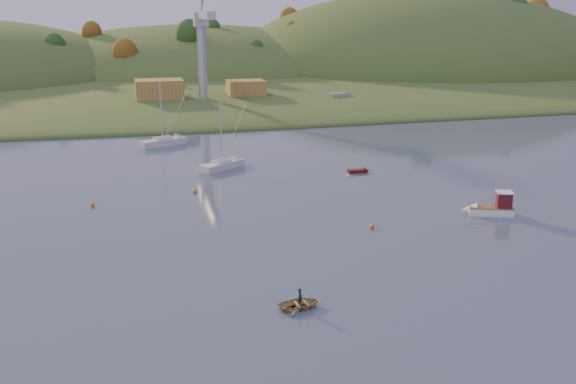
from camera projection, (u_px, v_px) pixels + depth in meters
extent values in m
cube|color=#385120|center=(164.00, 70.00, 254.20)|extent=(620.00, 220.00, 1.50)
ellipsoid|color=#385120|center=(179.00, 89.00, 193.65)|extent=(640.00, 150.00, 7.00)
ellipsoid|color=#385120|center=(195.00, 74.00, 237.96)|extent=(140.00, 120.00, 36.00)
ellipsoid|color=#385120|center=(423.00, 72.00, 244.32)|extent=(150.00, 130.00, 60.00)
cube|color=slate|center=(215.00, 104.00, 154.46)|extent=(42.00, 16.00, 2.40)
cube|color=olive|center=(159.00, 90.00, 151.30)|extent=(11.00, 8.00, 4.80)
cube|color=olive|center=(246.00, 88.00, 157.36)|extent=(9.00, 7.00, 4.00)
cylinder|color=#B7B7BC|center=(202.00, 62.00, 149.09)|extent=(2.20, 2.20, 18.00)
cube|color=#B7B7BC|center=(201.00, 19.00, 146.48)|extent=(3.20, 3.20, 3.20)
cube|color=#B7B7BC|center=(206.00, 15.00, 137.83)|extent=(1.80, 18.00, 1.60)
cube|color=#B7B7BC|center=(198.00, 15.00, 150.87)|extent=(1.80, 10.00, 1.60)
cube|color=white|center=(490.00, 211.00, 74.60)|extent=(5.36, 3.51, 0.91)
cone|color=white|center=(468.00, 210.00, 74.89)|extent=(2.30, 2.33, 1.82)
cube|color=brown|center=(491.00, 207.00, 74.47)|extent=(5.38, 3.56, 0.12)
cube|color=#511319|center=(504.00, 200.00, 74.07)|extent=(2.05, 1.99, 1.82)
cube|color=white|center=(505.00, 192.00, 73.81)|extent=(2.31, 2.26, 0.15)
cylinder|color=silver|center=(492.00, 197.00, 74.15)|extent=(0.10, 0.10, 2.42)
cube|color=silver|center=(222.00, 165.00, 96.14)|extent=(7.38, 6.15, 1.03)
cube|color=silver|center=(222.00, 162.00, 95.99)|extent=(3.25, 2.99, 0.65)
cylinder|color=silver|center=(221.00, 131.00, 94.72)|extent=(0.18, 0.18, 9.33)
cylinder|color=silver|center=(222.00, 160.00, 95.92)|extent=(2.50, 1.83, 0.12)
cylinder|color=silver|center=(222.00, 160.00, 95.89)|extent=(2.34, 1.81, 0.36)
cube|color=silver|center=(163.00, 142.00, 112.73)|extent=(8.47, 5.56, 1.12)
cube|color=silver|center=(163.00, 139.00, 112.56)|extent=(3.55, 2.93, 0.72)
cylinder|color=silver|center=(161.00, 110.00, 111.18)|extent=(0.18, 0.18, 10.22)
cylinder|color=silver|center=(163.00, 137.00, 112.49)|extent=(3.04, 1.44, 0.12)
cylinder|color=silver|center=(163.00, 137.00, 112.47)|extent=(2.76, 1.49, 0.36)
imported|color=#A18C59|center=(300.00, 304.00, 51.24)|extent=(3.74, 2.90, 0.71)
imported|color=black|center=(300.00, 300.00, 51.14)|extent=(0.41, 0.57, 1.45)
cube|color=#510D0B|center=(357.00, 171.00, 93.95)|extent=(2.85, 1.25, 0.47)
cone|color=#510D0B|center=(366.00, 171.00, 94.22)|extent=(1.03, 1.16, 1.12)
cube|color=slate|center=(338.00, 103.00, 157.95)|extent=(13.90, 9.03, 1.68)
cube|color=#B7B7BC|center=(338.00, 97.00, 157.56)|extent=(6.24, 4.62, 2.24)
sphere|color=orange|center=(372.00, 226.00, 69.92)|extent=(0.50, 0.50, 0.50)
sphere|color=orange|center=(92.00, 205.00, 77.74)|extent=(0.50, 0.50, 0.50)
sphere|color=orange|center=(195.00, 191.00, 83.62)|extent=(0.50, 0.50, 0.50)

